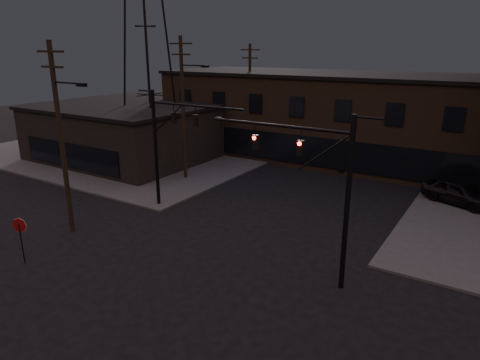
% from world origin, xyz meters
% --- Properties ---
extents(ground, '(140.00, 140.00, 0.00)m').
position_xyz_m(ground, '(0.00, 0.00, 0.00)').
color(ground, black).
rests_on(ground, ground).
extents(sidewalk_nw, '(30.00, 30.00, 0.15)m').
position_xyz_m(sidewalk_nw, '(-22.00, 22.00, 0.07)').
color(sidewalk_nw, '#474744').
rests_on(sidewalk_nw, ground).
extents(building_row, '(40.00, 12.00, 8.00)m').
position_xyz_m(building_row, '(0.00, 28.00, 4.00)').
color(building_row, '#483426').
rests_on(building_row, ground).
extents(building_left, '(16.00, 12.00, 5.00)m').
position_xyz_m(building_left, '(-20.00, 16.00, 2.50)').
color(building_left, black).
rests_on(building_left, ground).
extents(traffic_signal_near, '(7.12, 0.24, 8.00)m').
position_xyz_m(traffic_signal_near, '(5.36, 4.50, 4.93)').
color(traffic_signal_near, black).
rests_on(traffic_signal_near, ground).
extents(traffic_signal_far, '(7.12, 0.24, 8.00)m').
position_xyz_m(traffic_signal_far, '(-6.72, 8.00, 5.01)').
color(traffic_signal_far, black).
rests_on(traffic_signal_far, ground).
extents(stop_sign, '(0.72, 0.33, 2.48)m').
position_xyz_m(stop_sign, '(-8.00, -1.99, 1.84)').
color(stop_sign, black).
rests_on(stop_sign, ground).
extents(utility_pole_near, '(3.70, 0.28, 11.00)m').
position_xyz_m(utility_pole_near, '(-9.43, 2.00, 5.87)').
color(utility_pole_near, black).
rests_on(utility_pole_near, ground).
extents(utility_pole_mid, '(3.70, 0.28, 11.50)m').
position_xyz_m(utility_pole_mid, '(-10.44, 14.00, 6.13)').
color(utility_pole_mid, black).
rests_on(utility_pole_mid, ground).
extents(utility_pole_far, '(2.20, 0.28, 11.00)m').
position_xyz_m(utility_pole_far, '(-11.50, 26.00, 5.78)').
color(utility_pole_far, black).
rests_on(utility_pole_far, ground).
extents(transmission_tower, '(7.00, 7.00, 25.00)m').
position_xyz_m(transmission_tower, '(-18.00, 18.00, 12.50)').
color(transmission_tower, black).
rests_on(transmission_tower, ground).
extents(parked_car_lot_a, '(5.28, 3.64, 1.67)m').
position_xyz_m(parked_car_lot_a, '(9.69, 19.16, 0.98)').
color(parked_car_lot_a, black).
rests_on(parked_car_lot_a, sidewalk_ne).
extents(car_crossing, '(3.12, 4.93, 1.53)m').
position_xyz_m(car_crossing, '(0.05, 24.27, 0.77)').
color(car_crossing, black).
rests_on(car_crossing, ground).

